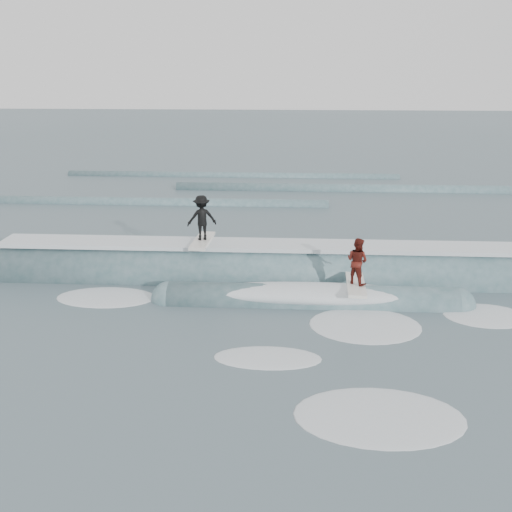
{
  "coord_description": "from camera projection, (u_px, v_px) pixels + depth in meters",
  "views": [
    {
      "loc": [
        1.02,
        -15.36,
        7.12
      ],
      "look_at": [
        0.0,
        2.41,
        1.1
      ],
      "focal_mm": 40.0,
      "sensor_mm": 36.0,
      "label": 1
    }
  ],
  "objects": [
    {
      "name": "breaking_wave",
      "position": [
        265.0,
        279.0,
        19.73
      ],
      "size": [
        20.87,
        3.95,
        2.33
      ],
      "color": "#3D6066",
      "rests_on": "ground"
    },
    {
      "name": "surfer_black",
      "position": [
        202.0,
        220.0,
        19.54
      ],
      "size": [
        1.13,
        2.03,
        1.65
      ],
      "color": "silver",
      "rests_on": "ground"
    },
    {
      "name": "ground",
      "position": [
        251.0,
        317.0,
        16.87
      ],
      "size": [
        160.0,
        160.0,
        0.0
      ],
      "primitive_type": "plane",
      "color": "#3F565C",
      "rests_on": "ground"
    },
    {
      "name": "far_swells",
      "position": [
        255.0,
        191.0,
        33.61
      ],
      "size": [
        35.18,
        8.65,
        0.8
      ],
      "color": "#3D6066",
      "rests_on": "ground"
    },
    {
      "name": "surfer_red",
      "position": [
        357.0,
        265.0,
        17.42
      ],
      "size": [
        0.9,
        2.02,
        1.56
      ],
      "color": "silver",
      "rests_on": "ground"
    },
    {
      "name": "whitewater",
      "position": [
        315.0,
        339.0,
        15.55
      ],
      "size": [
        14.24,
        7.99,
        0.1
      ],
      "color": "silver",
      "rests_on": "ground"
    }
  ]
}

